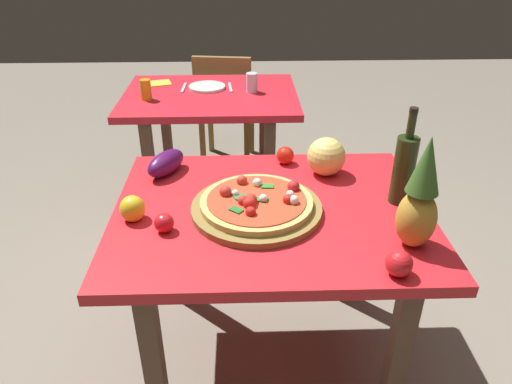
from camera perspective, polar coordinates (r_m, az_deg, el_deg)
The scene contains 20 objects.
ground_plane at distance 2.18m, azimuth 1.47°, elevation -19.24°, with size 10.00×10.00×0.00m, color gray.
display_table at distance 1.74m, azimuth 1.75°, elevation -4.73°, with size 1.10×0.87×0.76m.
background_table at distance 2.90m, azimuth -5.39°, elevation 9.50°, with size 1.02×0.77×0.76m.
dining_chair at distance 3.53m, azimuth -3.68°, elevation 10.43°, with size 0.45×0.45×0.85m.
pizza_board at distance 1.65m, azimuth 0.06°, elevation -1.99°, with size 0.45×0.45×0.03m, color olive.
pizza at distance 1.64m, azimuth 0.10°, elevation -1.11°, with size 0.39×0.39×0.06m.
wine_bottle at distance 1.73m, azimuth 17.27°, elevation 2.73°, with size 0.08×0.08×0.35m.
pineapple_left at distance 1.49m, azimuth 19.00°, elevation -0.84°, with size 0.12×0.12×0.37m.
melon at distance 1.89m, azimuth 8.40°, elevation 4.22°, with size 0.15×0.15×0.15m, color #E9D169.
bell_pepper at distance 1.65m, azimuth -14.55°, elevation -1.94°, with size 0.08×0.08×0.09m, color yellow.
eggplant at distance 1.92m, azimuth -10.72°, elevation 3.43°, with size 0.20×0.09×0.09m, color #4C134E.
tomato_at_corner at distance 1.42m, azimuth 16.72°, elevation -8.17°, with size 0.08×0.08×0.08m, color red.
tomato_by_bottle at distance 1.98m, azimuth 3.51°, elevation 4.40°, with size 0.07×0.07×0.07m, color red.
tomato_near_board at distance 1.57m, azimuth -10.94°, elevation -3.64°, with size 0.06×0.06×0.06m, color red.
drinking_glass_juice at distance 2.80m, azimuth -13.03°, elevation 11.84°, with size 0.06×0.06×0.11m, color orange.
drinking_glass_water at distance 2.86m, azimuth -0.50°, elevation 12.96°, with size 0.07×0.07×0.11m, color silver.
dinner_plate at distance 2.96m, azimuth -5.88°, elevation 12.39°, with size 0.22×0.22×0.02m, color white.
fork_utensil at distance 2.97m, azimuth -8.63°, elevation 12.22°, with size 0.02×0.18×0.01m, color silver.
knife_utensil at distance 2.95m, azimuth -3.10°, elevation 12.39°, with size 0.02×0.18×0.01m, color silver.
napkin_folded at distance 3.09m, azimuth -11.51°, elevation 12.63°, with size 0.14×0.12×0.01m, color yellow.
Camera 1 is at (-0.10, -1.43, 1.64)m, focal length 33.46 mm.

